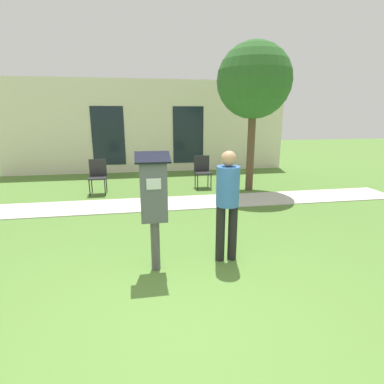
{
  "coord_description": "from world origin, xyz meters",
  "views": [
    {
      "loc": [
        -0.33,
        -2.56,
        2.06
      ],
      "look_at": [
        0.32,
        1.21,
        1.05
      ],
      "focal_mm": 28.0,
      "sensor_mm": 36.0,
      "label": 1
    }
  ],
  "objects_px": {
    "person_standing": "(227,198)",
    "outdoor_chair_left": "(98,174)",
    "parking_meter": "(154,197)",
    "outdoor_chair_right": "(202,169)",
    "outdoor_chair_middle": "(152,172)"
  },
  "relations": [
    {
      "from": "person_standing",
      "to": "outdoor_chair_right",
      "type": "xyz_separation_m",
      "value": [
        0.56,
        4.38,
        -0.4
      ]
    },
    {
      "from": "parking_meter",
      "to": "person_standing",
      "type": "height_order",
      "value": "parking_meter"
    },
    {
      "from": "parking_meter",
      "to": "outdoor_chair_left",
      "type": "distance_m",
      "value": 4.49
    },
    {
      "from": "parking_meter",
      "to": "person_standing",
      "type": "xyz_separation_m",
      "value": [
        1.01,
        0.11,
        -0.09
      ]
    },
    {
      "from": "person_standing",
      "to": "outdoor_chair_middle",
      "type": "height_order",
      "value": "person_standing"
    },
    {
      "from": "outdoor_chair_left",
      "to": "parking_meter",
      "type": "bearing_deg",
      "value": -74.85
    },
    {
      "from": "person_standing",
      "to": "outdoor_chair_right",
      "type": "bearing_deg",
      "value": 74.47
    },
    {
      "from": "person_standing",
      "to": "outdoor_chair_left",
      "type": "height_order",
      "value": "person_standing"
    },
    {
      "from": "outdoor_chair_right",
      "to": "outdoor_chair_middle",
      "type": "bearing_deg",
      "value": -168.97
    },
    {
      "from": "outdoor_chair_left",
      "to": "person_standing",
      "type": "bearing_deg",
      "value": -62.67
    },
    {
      "from": "parking_meter",
      "to": "outdoor_chair_right",
      "type": "bearing_deg",
      "value": 70.7
    },
    {
      "from": "parking_meter",
      "to": "outdoor_chair_right",
      "type": "distance_m",
      "value": 4.78
    },
    {
      "from": "parking_meter",
      "to": "outdoor_chair_right",
      "type": "height_order",
      "value": "parking_meter"
    },
    {
      "from": "outdoor_chair_middle",
      "to": "outdoor_chair_right",
      "type": "xyz_separation_m",
      "value": [
        1.42,
        0.22,
        0.0
      ]
    },
    {
      "from": "parking_meter",
      "to": "outdoor_chair_right",
      "type": "relative_size",
      "value": 1.77
    }
  ]
}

